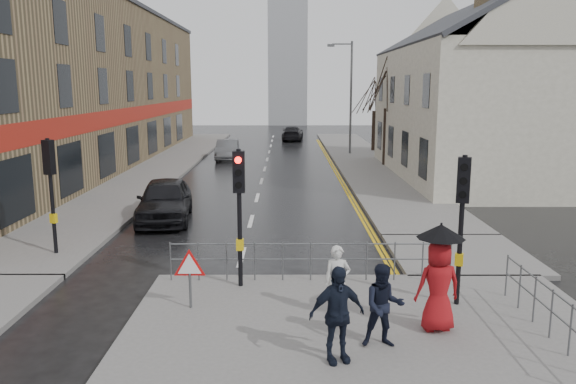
{
  "coord_description": "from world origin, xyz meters",
  "views": [
    {
      "loc": [
        1.34,
        -13.03,
        5.0
      ],
      "look_at": [
        1.39,
        4.23,
        1.74
      ],
      "focal_mm": 35.0,
      "sensor_mm": 36.0,
      "label": 1
    }
  ],
  "objects_px": {
    "pedestrian_a": "(337,281)",
    "pedestrian_b": "(384,306)",
    "pedestrian_d": "(337,314)",
    "car_mid": "(227,150)",
    "pedestrian_with_umbrella": "(439,275)",
    "car_parked": "(165,200)"
  },
  "relations": [
    {
      "from": "pedestrian_a",
      "to": "car_mid",
      "type": "bearing_deg",
      "value": 103.18
    },
    {
      "from": "pedestrian_a",
      "to": "car_mid",
      "type": "height_order",
      "value": "pedestrian_a"
    },
    {
      "from": "pedestrian_b",
      "to": "car_mid",
      "type": "xyz_separation_m",
      "value": [
        -5.91,
        28.71,
        -0.27
      ]
    },
    {
      "from": "pedestrian_b",
      "to": "pedestrian_d",
      "type": "relative_size",
      "value": 0.91
    },
    {
      "from": "pedestrian_b",
      "to": "car_mid",
      "type": "relative_size",
      "value": 0.39
    },
    {
      "from": "pedestrian_d",
      "to": "car_parked",
      "type": "distance_m",
      "value": 12.55
    },
    {
      "from": "pedestrian_a",
      "to": "pedestrian_with_umbrella",
      "type": "relative_size",
      "value": 0.7
    },
    {
      "from": "pedestrian_d",
      "to": "car_mid",
      "type": "xyz_separation_m",
      "value": [
        -4.98,
        29.29,
        -0.35
      ]
    },
    {
      "from": "pedestrian_b",
      "to": "car_mid",
      "type": "height_order",
      "value": "pedestrian_b"
    },
    {
      "from": "pedestrian_a",
      "to": "pedestrian_d",
      "type": "relative_size",
      "value": 0.86
    },
    {
      "from": "pedestrian_d",
      "to": "car_mid",
      "type": "relative_size",
      "value": 0.43
    },
    {
      "from": "pedestrian_b",
      "to": "pedestrian_with_umbrella",
      "type": "distance_m",
      "value": 1.46
    },
    {
      "from": "car_parked",
      "to": "pedestrian_d",
      "type": "bearing_deg",
      "value": -70.51
    },
    {
      "from": "pedestrian_d",
      "to": "car_mid",
      "type": "bearing_deg",
      "value": 82.25
    },
    {
      "from": "pedestrian_with_umbrella",
      "to": "car_mid",
      "type": "height_order",
      "value": "pedestrian_with_umbrella"
    },
    {
      "from": "pedestrian_a",
      "to": "pedestrian_b",
      "type": "relative_size",
      "value": 0.95
    },
    {
      "from": "pedestrian_a",
      "to": "car_mid",
      "type": "relative_size",
      "value": 0.37
    },
    {
      "from": "pedestrian_with_umbrella",
      "to": "car_mid",
      "type": "relative_size",
      "value": 0.54
    },
    {
      "from": "pedestrian_d",
      "to": "pedestrian_a",
      "type": "bearing_deg",
      "value": 67.18
    },
    {
      "from": "pedestrian_a",
      "to": "pedestrian_b",
      "type": "xyz_separation_m",
      "value": [
        0.74,
        -1.49,
        0.04
      ]
    },
    {
      "from": "pedestrian_b",
      "to": "pedestrian_with_umbrella",
      "type": "height_order",
      "value": "pedestrian_with_umbrella"
    },
    {
      "from": "pedestrian_a",
      "to": "car_mid",
      "type": "xyz_separation_m",
      "value": [
        -5.18,
        27.22,
        -0.23
      ]
    }
  ]
}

